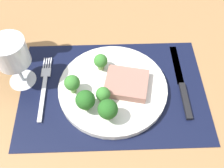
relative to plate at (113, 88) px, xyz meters
The scene contains 12 objects.
ground_plane 2.60cm from the plate, ahead, with size 140.00×110.00×3.00cm, color #996D42.
placemat 0.95cm from the plate, ahead, with size 45.45×31.01×0.30cm, color black.
plate is the anchor object (origin of this frame).
steak 3.75cm from the plate, ahead, with size 10.03×8.60×2.01cm, color #9E6B5B.
broccoli_near_fork 5.61cm from the plate, 120.89° to the right, with size 3.32×3.32×4.33cm.
broccoli_center 7.27cm from the plate, 115.92° to the left, with size 3.39×3.39×4.55cm.
broccoli_near_steak 9.55cm from the plate, 136.48° to the right, with size 4.39×4.39×5.74cm.
broccoli_front_edge 10.28cm from the plate, behind, with size 3.67×3.67×5.29cm.
broccoli_back_left 9.77cm from the plate, 99.07° to the right, with size 4.42×4.42×6.06cm.
fork 17.05cm from the plate, behind, with size 2.40×19.20×0.50cm.
knife 17.24cm from the plate, ahead, with size 1.80×23.00×0.80cm.
wine_glass 24.60cm from the plate, behind, with size 7.90×7.90×13.81cm.
Camera 1 is at (-1.41, -36.85, 54.99)cm, focal length 42.90 mm.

